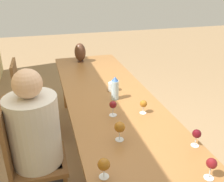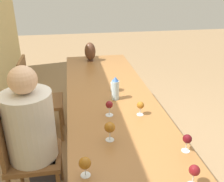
{
  "view_description": "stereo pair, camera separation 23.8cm",
  "coord_description": "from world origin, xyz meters",
  "px_view_note": "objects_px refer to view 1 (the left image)",
  "views": [
    {
      "loc": [
        -2.13,
        0.59,
        1.85
      ],
      "look_at": [
        -0.04,
        0.0,
        0.86
      ],
      "focal_mm": 40.0,
      "sensor_mm": 36.0,
      "label": 1
    },
    {
      "loc": [
        -2.18,
        0.36,
        1.85
      ],
      "look_at": [
        -0.04,
        0.0,
        0.86
      ],
      "focal_mm": 40.0,
      "sensor_mm": 36.0,
      "label": 2
    }
  ],
  "objects_px": {
    "water_bottle": "(115,88)",
    "chair_far": "(30,101)",
    "wine_glass_0": "(104,165)",
    "wine_glass_3": "(143,104)",
    "wine_glass_2": "(197,134)",
    "wine_glass_4": "(113,105)",
    "vase": "(80,52)",
    "wine_glass_5": "(120,127)",
    "wine_glass_1": "(211,164)",
    "chair_near": "(28,156)",
    "person_near": "(38,140)",
    "water_tumbler": "(112,87)"
  },
  "relations": [
    {
      "from": "wine_glass_2",
      "to": "wine_glass_1",
      "type": "bearing_deg",
      "value": 161.89
    },
    {
      "from": "wine_glass_5",
      "to": "person_near",
      "type": "xyz_separation_m",
      "value": [
        0.28,
        0.59,
        -0.2
      ]
    },
    {
      "from": "wine_glass_3",
      "to": "chair_near",
      "type": "bearing_deg",
      "value": 92.2
    },
    {
      "from": "water_bottle",
      "to": "chair_far",
      "type": "bearing_deg",
      "value": 51.55
    },
    {
      "from": "vase",
      "to": "wine_glass_4",
      "type": "height_order",
      "value": "vase"
    },
    {
      "from": "chair_far",
      "to": "wine_glass_1",
      "type": "bearing_deg",
      "value": -149.64
    },
    {
      "from": "wine_glass_0",
      "to": "chair_near",
      "type": "relative_size",
      "value": 0.13
    },
    {
      "from": "wine_glass_0",
      "to": "wine_glass_4",
      "type": "distance_m",
      "value": 0.74
    },
    {
      "from": "person_near",
      "to": "water_tumbler",
      "type": "bearing_deg",
      "value": -53.6
    },
    {
      "from": "wine_glass_4",
      "to": "chair_near",
      "type": "distance_m",
      "value": 0.8
    },
    {
      "from": "wine_glass_3",
      "to": "chair_near",
      "type": "height_order",
      "value": "chair_near"
    },
    {
      "from": "water_bottle",
      "to": "chair_near",
      "type": "height_order",
      "value": "chair_near"
    },
    {
      "from": "chair_near",
      "to": "water_tumbler",
      "type": "bearing_deg",
      "value": -56.69
    },
    {
      "from": "water_tumbler",
      "to": "wine_glass_4",
      "type": "height_order",
      "value": "wine_glass_4"
    },
    {
      "from": "water_bottle",
      "to": "vase",
      "type": "bearing_deg",
      "value": 5.97
    },
    {
      "from": "water_bottle",
      "to": "wine_glass_5",
      "type": "bearing_deg",
      "value": 166.42
    },
    {
      "from": "vase",
      "to": "wine_glass_5",
      "type": "xyz_separation_m",
      "value": [
        -1.93,
        0.03,
        -0.03
      ]
    },
    {
      "from": "wine_glass_0",
      "to": "chair_near",
      "type": "distance_m",
      "value": 0.84
    },
    {
      "from": "wine_glass_1",
      "to": "person_near",
      "type": "relative_size",
      "value": 0.11
    },
    {
      "from": "wine_glass_5",
      "to": "chair_far",
      "type": "height_order",
      "value": "chair_far"
    },
    {
      "from": "vase",
      "to": "person_near",
      "type": "bearing_deg",
      "value": 159.56
    },
    {
      "from": "wine_glass_1",
      "to": "wine_glass_0",
      "type": "bearing_deg",
      "value": 73.29
    },
    {
      "from": "wine_glass_0",
      "to": "wine_glass_3",
      "type": "xyz_separation_m",
      "value": [
        0.66,
        -0.52,
        -0.0
      ]
    },
    {
      "from": "wine_glass_2",
      "to": "wine_glass_4",
      "type": "relative_size",
      "value": 0.97
    },
    {
      "from": "water_tumbler",
      "to": "wine_glass_1",
      "type": "relative_size",
      "value": 0.66
    },
    {
      "from": "chair_near",
      "to": "chair_far",
      "type": "distance_m",
      "value": 1.04
    },
    {
      "from": "vase",
      "to": "wine_glass_5",
      "type": "height_order",
      "value": "vase"
    },
    {
      "from": "wine_glass_2",
      "to": "wine_glass_3",
      "type": "distance_m",
      "value": 0.56
    },
    {
      "from": "chair_near",
      "to": "person_near",
      "type": "height_order",
      "value": "person_near"
    },
    {
      "from": "water_tumbler",
      "to": "vase",
      "type": "xyz_separation_m",
      "value": [
        1.07,
        0.16,
        0.09
      ]
    },
    {
      "from": "vase",
      "to": "wine_glass_5",
      "type": "distance_m",
      "value": 1.93
    },
    {
      "from": "wine_glass_1",
      "to": "chair_far",
      "type": "height_order",
      "value": "chair_far"
    },
    {
      "from": "wine_glass_0",
      "to": "person_near",
      "type": "bearing_deg",
      "value": 31.95
    },
    {
      "from": "wine_glass_0",
      "to": "wine_glass_1",
      "type": "bearing_deg",
      "value": -106.71
    },
    {
      "from": "vase",
      "to": "water_tumbler",
      "type": "bearing_deg",
      "value": -171.59
    },
    {
      "from": "wine_glass_3",
      "to": "wine_glass_4",
      "type": "xyz_separation_m",
      "value": [
        0.03,
        0.27,
        0.01
      ]
    },
    {
      "from": "wine_glass_0",
      "to": "wine_glass_5",
      "type": "distance_m",
      "value": 0.39
    },
    {
      "from": "water_bottle",
      "to": "wine_glass_0",
      "type": "bearing_deg",
      "value": 160.01
    },
    {
      "from": "wine_glass_3",
      "to": "person_near",
      "type": "height_order",
      "value": "person_near"
    },
    {
      "from": "wine_glass_2",
      "to": "wine_glass_4",
      "type": "bearing_deg",
      "value": 37.71
    },
    {
      "from": "wine_glass_2",
      "to": "wine_glass_3",
      "type": "height_order",
      "value": "wine_glass_2"
    },
    {
      "from": "wine_glass_5",
      "to": "chair_near",
      "type": "relative_size",
      "value": 0.15
    },
    {
      "from": "wine_glass_1",
      "to": "chair_near",
      "type": "distance_m",
      "value": 1.38
    },
    {
      "from": "wine_glass_1",
      "to": "chair_near",
      "type": "height_order",
      "value": "chair_near"
    },
    {
      "from": "wine_glass_1",
      "to": "wine_glass_5",
      "type": "relative_size",
      "value": 0.94
    },
    {
      "from": "wine_glass_2",
      "to": "chair_far",
      "type": "bearing_deg",
      "value": 37.35
    },
    {
      "from": "wine_glass_0",
      "to": "wine_glass_4",
      "type": "relative_size",
      "value": 0.96
    },
    {
      "from": "water_tumbler",
      "to": "chair_near",
      "type": "height_order",
      "value": "chair_near"
    },
    {
      "from": "wine_glass_2",
      "to": "wine_glass_5",
      "type": "xyz_separation_m",
      "value": [
        0.21,
        0.49,
        0.01
      ]
    },
    {
      "from": "person_near",
      "to": "wine_glass_0",
      "type": "bearing_deg",
      "value": -148.05
    }
  ]
}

